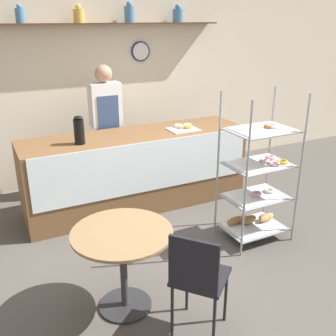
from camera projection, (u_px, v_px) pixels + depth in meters
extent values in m
plane|color=#4C4742|center=(189.00, 257.00, 3.98)|extent=(14.00, 14.00, 0.00)
cube|color=beige|center=(105.00, 87.00, 5.60)|extent=(10.00, 0.06, 2.70)
cube|color=#4C331E|center=(104.00, 24.00, 5.17)|extent=(3.36, 0.24, 0.02)
cylinder|color=#4C7FB2|center=(20.00, 16.00, 4.71)|extent=(0.11, 0.11, 0.17)
sphere|color=#4C7FB2|center=(19.00, 6.00, 4.67)|extent=(0.06, 0.06, 0.06)
cylinder|color=gold|center=(79.00, 16.00, 5.00)|extent=(0.14, 0.14, 0.17)
sphere|color=gold|center=(78.00, 7.00, 4.96)|extent=(0.08, 0.08, 0.08)
cylinder|color=#4C7FB2|center=(129.00, 14.00, 5.28)|extent=(0.14, 0.14, 0.21)
sphere|color=#4C7FB2|center=(129.00, 4.00, 5.23)|extent=(0.08, 0.08, 0.08)
cylinder|color=#4C7FB2|center=(178.00, 16.00, 5.59)|extent=(0.15, 0.15, 0.18)
sphere|color=#4C7FB2|center=(178.00, 7.00, 5.55)|extent=(0.08, 0.08, 0.08)
cylinder|color=navy|center=(140.00, 51.00, 5.62)|extent=(0.28, 0.03, 0.28)
cylinder|color=white|center=(141.00, 51.00, 5.60)|extent=(0.24, 0.00, 0.24)
cube|color=brown|center=(137.00, 170.00, 4.95)|extent=(2.79, 0.74, 0.95)
cube|color=silver|center=(149.00, 167.00, 4.58)|extent=(2.67, 0.01, 0.61)
cylinder|color=gray|center=(246.00, 183.00, 3.73)|extent=(0.02, 0.02, 1.61)
cylinder|color=gray|center=(300.00, 172.00, 4.01)|extent=(0.02, 0.02, 1.61)
cylinder|color=gray|center=(218.00, 167.00, 4.14)|extent=(0.02, 0.02, 1.61)
cylinder|color=gray|center=(269.00, 157.00, 4.42)|extent=(0.02, 0.02, 1.61)
cube|color=gray|center=(253.00, 227.00, 4.32)|extent=(0.65, 0.47, 0.01)
cube|color=silver|center=(253.00, 226.00, 4.32)|extent=(0.58, 0.42, 0.01)
ellipsoid|color=#B27F47|center=(240.00, 219.00, 4.37)|extent=(0.25, 0.11, 0.08)
ellipsoid|color=olive|center=(235.00, 221.00, 4.33)|extent=(0.23, 0.10, 0.09)
ellipsoid|color=tan|center=(266.00, 217.00, 4.40)|extent=(0.25, 0.13, 0.08)
ellipsoid|color=olive|center=(249.00, 220.00, 4.35)|extent=(0.23, 0.13, 0.09)
ellipsoid|color=#B27F47|center=(265.00, 217.00, 4.41)|extent=(0.18, 0.13, 0.08)
cube|color=gray|center=(256.00, 197.00, 4.19)|extent=(0.65, 0.47, 0.01)
cube|color=silver|center=(256.00, 196.00, 4.19)|extent=(0.58, 0.42, 0.01)
torus|color=silver|center=(269.00, 191.00, 4.26)|extent=(0.12, 0.12, 0.03)
torus|color=#EAB2C1|center=(256.00, 194.00, 4.17)|extent=(0.11, 0.11, 0.04)
cube|color=gray|center=(259.00, 165.00, 4.06)|extent=(0.65, 0.47, 0.01)
cube|color=silver|center=(259.00, 164.00, 4.06)|extent=(0.58, 0.42, 0.01)
torus|color=#EAB2C1|center=(265.00, 161.00, 4.07)|extent=(0.11, 0.11, 0.03)
torus|color=#EAB2C1|center=(274.00, 163.00, 4.00)|extent=(0.12, 0.12, 0.03)
torus|color=#EAB2C1|center=(271.00, 157.00, 4.17)|extent=(0.11, 0.11, 0.04)
torus|color=gold|center=(282.00, 162.00, 4.05)|extent=(0.12, 0.12, 0.03)
cube|color=gray|center=(262.00, 130.00, 3.93)|extent=(0.65, 0.47, 0.01)
cube|color=silver|center=(262.00, 129.00, 3.92)|extent=(0.58, 0.42, 0.01)
torus|color=#EAB2C1|center=(273.00, 126.00, 3.95)|extent=(0.13, 0.13, 0.04)
torus|color=brown|center=(269.00, 126.00, 3.95)|extent=(0.11, 0.11, 0.03)
cube|color=#282833|center=(108.00, 159.00, 5.34)|extent=(0.24, 0.19, 0.94)
cube|color=silver|center=(105.00, 105.00, 5.07)|extent=(0.40, 0.22, 0.56)
cube|color=#334770|center=(108.00, 114.00, 5.01)|extent=(0.28, 0.01, 0.47)
sphere|color=tan|center=(103.00, 73.00, 4.93)|extent=(0.22, 0.22, 0.22)
cylinder|color=#262628|center=(125.00, 305.00, 3.31)|extent=(0.44, 0.44, 0.02)
cylinder|color=#333338|center=(124.00, 270.00, 3.19)|extent=(0.06, 0.06, 0.67)
cylinder|color=olive|center=(122.00, 233.00, 3.06)|extent=(0.81, 0.81, 0.02)
cylinder|color=black|center=(226.00, 296.00, 3.08)|extent=(0.02, 0.02, 0.47)
cylinder|color=black|center=(187.00, 286.00, 3.19)|extent=(0.02, 0.02, 0.47)
cylinder|color=black|center=(214.00, 324.00, 2.80)|extent=(0.02, 0.02, 0.47)
cylinder|color=black|center=(172.00, 311.00, 2.92)|extent=(0.02, 0.02, 0.47)
cube|color=black|center=(201.00, 276.00, 2.91)|extent=(0.54, 0.54, 0.03)
cube|color=black|center=(194.00, 265.00, 2.68)|extent=(0.26, 0.29, 0.40)
cylinder|color=black|center=(79.00, 132.00, 4.35)|extent=(0.11, 0.11, 0.28)
ellipsoid|color=black|center=(78.00, 118.00, 4.29)|extent=(0.10, 0.10, 0.05)
cube|color=silver|center=(183.00, 129.00, 4.95)|extent=(0.36, 0.29, 0.01)
torus|color=tan|center=(180.00, 127.00, 4.99)|extent=(0.11, 0.11, 0.03)
torus|color=silver|center=(179.00, 126.00, 5.01)|extent=(0.12, 0.12, 0.04)
torus|color=silver|center=(188.00, 125.00, 5.04)|extent=(0.11, 0.11, 0.04)
torus|color=gold|center=(188.00, 127.00, 4.97)|extent=(0.11, 0.11, 0.04)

